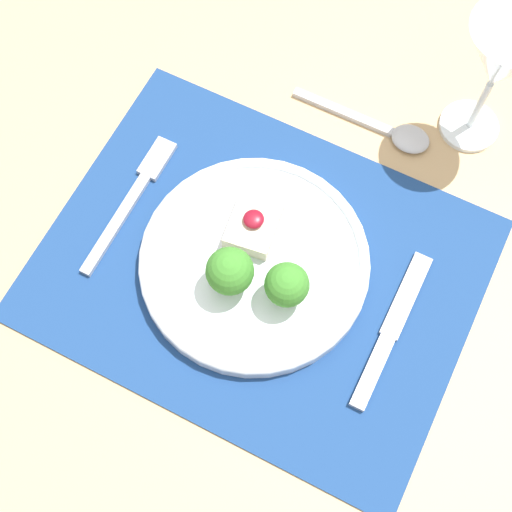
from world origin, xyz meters
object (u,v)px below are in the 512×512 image
object	(u,v)px
knife	(387,339)
fork	(134,195)
wine_glass_near	(502,61)
spoon	(391,131)
dinner_plate	(256,260)

from	to	relation	value
knife	fork	bearing A→B (deg)	174.65
wine_glass_near	spoon	bearing A→B (deg)	-147.83
spoon	wine_glass_near	world-z (taller)	wine_glass_near
fork	wine_glass_near	distance (m)	0.41
spoon	wine_glass_near	bearing A→B (deg)	35.26
knife	wine_glass_near	bearing A→B (deg)	92.34
spoon	wine_glass_near	distance (m)	0.15
dinner_plate	knife	xyz separation A→B (m)	(0.16, -0.01, -0.01)
dinner_plate	spoon	size ratio (longest dim) A/B	1.47
knife	spoon	xyz separation A→B (m)	(-0.09, 0.23, -0.00)
fork	knife	distance (m)	0.32
knife	wine_glass_near	world-z (taller)	wine_glass_near
knife	wine_glass_near	xyz separation A→B (m)	(-0.01, 0.28, 0.12)
dinner_plate	spoon	distance (m)	0.23
wine_glass_near	fork	bearing A→B (deg)	-139.93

